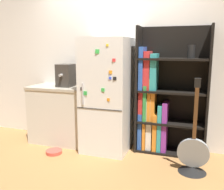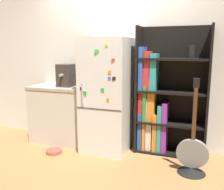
# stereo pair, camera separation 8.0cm
# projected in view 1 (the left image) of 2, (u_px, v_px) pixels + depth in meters

# --- Properties ---
(ground_plane) EXTENTS (16.00, 16.00, 0.00)m
(ground_plane) POSITION_uv_depth(u_px,v_px,m) (105.00, 151.00, 3.76)
(ground_plane) COLOR #A87542
(wall_back) EXTENTS (8.00, 0.05, 2.60)m
(wall_back) POSITION_uv_depth(u_px,v_px,m) (115.00, 63.00, 3.96)
(wall_back) COLOR white
(wall_back) RESTS_ON ground_plane
(refrigerator) EXTENTS (0.67, 0.70, 1.68)m
(refrigerator) POSITION_uv_depth(u_px,v_px,m) (107.00, 95.00, 3.71)
(refrigerator) COLOR white
(refrigerator) RESTS_ON ground_plane
(bookshelf) EXTENTS (1.00, 0.37, 1.84)m
(bookshelf) POSITION_uv_depth(u_px,v_px,m) (161.00, 100.00, 3.65)
(bookshelf) COLOR black
(bookshelf) RESTS_ON ground_plane
(kitchen_counter) EXTENTS (0.93, 0.58, 0.93)m
(kitchen_counter) POSITION_uv_depth(u_px,v_px,m) (61.00, 114.00, 4.10)
(kitchen_counter) COLOR beige
(kitchen_counter) RESTS_ON ground_plane
(espresso_machine) EXTENTS (0.24, 0.34, 0.36)m
(espresso_machine) POSITION_uv_depth(u_px,v_px,m) (66.00, 75.00, 3.96)
(espresso_machine) COLOR #38332D
(espresso_machine) RESTS_ON kitchen_counter
(guitar) EXTENTS (0.39, 0.35, 1.20)m
(guitar) POSITION_uv_depth(u_px,v_px,m) (193.00, 159.00, 3.09)
(guitar) COLOR black
(guitar) RESTS_ON ground_plane
(pet_bowl) EXTENTS (0.24, 0.24, 0.05)m
(pet_bowl) POSITION_uv_depth(u_px,v_px,m) (54.00, 152.00, 3.67)
(pet_bowl) COLOR #D84C3F
(pet_bowl) RESTS_ON ground_plane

